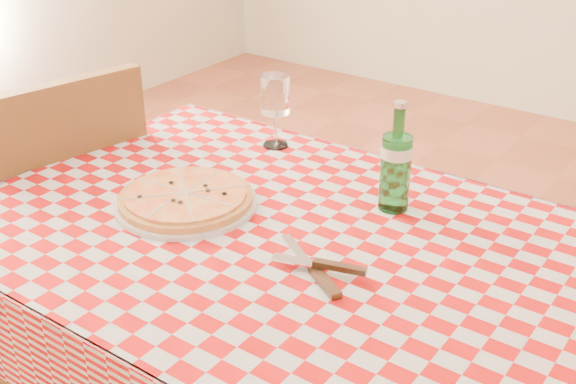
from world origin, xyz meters
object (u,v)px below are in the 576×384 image
object	(u,v)px
dining_table	(279,274)
pizza_plate	(186,197)
chair_far	(61,217)
water_bottle	(396,157)
wine_glass	(275,111)

from	to	relation	value
dining_table	pizza_plate	distance (m)	0.26
chair_far	dining_table	bearing A→B (deg)	-170.24
water_bottle	wine_glass	distance (m)	0.42
water_bottle	wine_glass	xyz separation A→B (m)	(-0.40, 0.12, -0.03)
water_bottle	wine_glass	bearing A→B (deg)	162.92
dining_table	chair_far	xyz separation A→B (m)	(-0.75, 0.03, -0.12)
dining_table	wine_glass	distance (m)	0.48
chair_far	pizza_plate	bearing A→B (deg)	-173.53
dining_table	wine_glass	xyz separation A→B (m)	(-0.26, 0.35, 0.19)
chair_far	wine_glass	xyz separation A→B (m)	(0.48, 0.32, 0.31)
dining_table	water_bottle	distance (m)	0.34
pizza_plate	dining_table	bearing A→B (deg)	5.55
chair_far	water_bottle	distance (m)	0.97
chair_far	pizza_plate	distance (m)	0.57
chair_far	water_bottle	world-z (taller)	water_bottle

